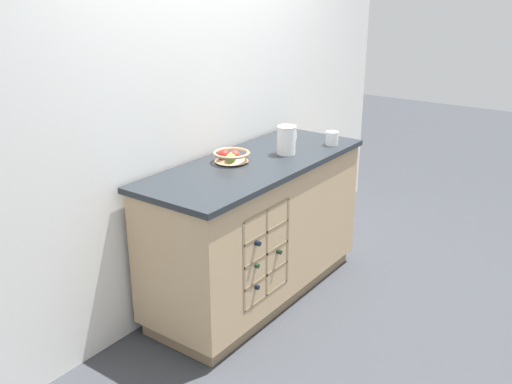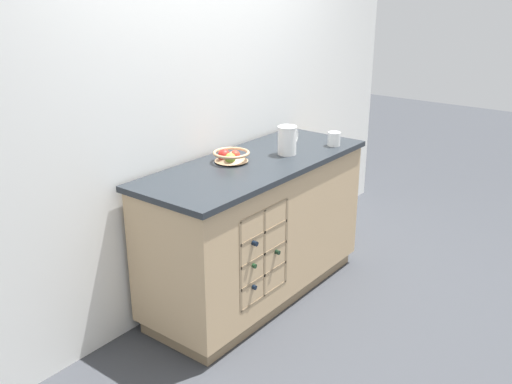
# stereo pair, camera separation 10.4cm
# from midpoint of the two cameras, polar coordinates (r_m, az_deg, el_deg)

# --- Properties ---
(ground_plane) EXTENTS (14.00, 14.00, 0.00)m
(ground_plane) POSITION_cam_midpoint_polar(r_m,az_deg,el_deg) (3.91, -0.77, -10.08)
(ground_plane) COLOR #383A3F
(back_wall) EXTENTS (4.40, 0.06, 2.55)m
(back_wall) POSITION_cam_midpoint_polar(r_m,az_deg,el_deg) (3.67, -5.56, 9.18)
(back_wall) COLOR white
(back_wall) RESTS_ON ground_plane
(kitchen_island) EXTENTS (1.66, 0.65, 0.94)m
(kitchen_island) POSITION_cam_midpoint_polar(r_m,az_deg,el_deg) (3.69, -0.81, -3.75)
(kitchen_island) COLOR #8B7354
(kitchen_island) RESTS_ON ground_plane
(fruit_bowl) EXTENTS (0.23, 0.23, 0.09)m
(fruit_bowl) POSITION_cam_midpoint_polar(r_m,az_deg,el_deg) (3.49, -3.38, 3.63)
(fruit_bowl) COLOR tan
(fruit_bowl) RESTS_ON kitchen_island
(white_pitcher) EXTENTS (0.19, 0.12, 0.18)m
(white_pitcher) POSITION_cam_midpoint_polar(r_m,az_deg,el_deg) (3.65, 2.27, 5.29)
(white_pitcher) COLOR white
(white_pitcher) RESTS_ON kitchen_island
(ceramic_mug) EXTENTS (0.12, 0.08, 0.09)m
(ceramic_mug) POSITION_cam_midpoint_polar(r_m,az_deg,el_deg) (3.90, 6.88, 5.36)
(ceramic_mug) COLOR white
(ceramic_mug) RESTS_ON kitchen_island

